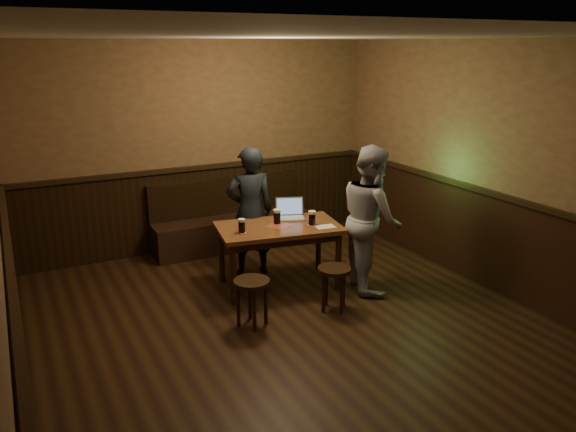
# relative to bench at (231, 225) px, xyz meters

# --- Properties ---
(room) EXTENTS (5.04, 6.04, 2.84)m
(room) POSITION_rel_bench_xyz_m (-0.32, -2.53, 0.89)
(room) COLOR black
(room) RESTS_ON ground
(bench) EXTENTS (2.20, 0.50, 0.95)m
(bench) POSITION_rel_bench_xyz_m (0.00, 0.00, 0.00)
(bench) COLOR black
(bench) RESTS_ON ground
(pub_table) EXTENTS (1.50, 1.02, 0.75)m
(pub_table) POSITION_rel_bench_xyz_m (0.00, -1.52, 0.33)
(pub_table) COLOR #562F18
(pub_table) RESTS_ON ground
(stool_left) EXTENTS (0.45, 0.45, 0.49)m
(stool_left) POSITION_rel_bench_xyz_m (-0.68, -2.27, 0.08)
(stool_left) COLOR black
(stool_left) RESTS_ON ground
(stool_right) EXTENTS (0.39, 0.39, 0.48)m
(stool_right) POSITION_rel_bench_xyz_m (0.24, -2.34, 0.07)
(stool_right) COLOR black
(stool_right) RESTS_ON ground
(pint_left) EXTENTS (0.10, 0.10, 0.16)m
(pint_left) POSITION_rel_bench_xyz_m (-0.47, -1.56, 0.51)
(pint_left) COLOR maroon
(pint_left) RESTS_ON pub_table
(pint_mid) EXTENTS (0.11, 0.11, 0.17)m
(pint_mid) POSITION_rel_bench_xyz_m (0.01, -1.45, 0.52)
(pint_mid) COLOR maroon
(pint_mid) RESTS_ON pub_table
(pint_right) EXTENTS (0.11, 0.11, 0.17)m
(pint_right) POSITION_rel_bench_xyz_m (0.35, -1.68, 0.52)
(pint_right) COLOR maroon
(pint_right) RESTS_ON pub_table
(laptop) EXTENTS (0.40, 0.37, 0.24)m
(laptop) POSITION_rel_bench_xyz_m (0.26, -1.31, 0.49)
(laptop) COLOR silver
(laptop) RESTS_ON pub_table
(menu) EXTENTS (0.24, 0.18, 0.00)m
(menu) POSITION_rel_bench_xyz_m (0.45, -1.80, 0.43)
(menu) COLOR silver
(menu) RESTS_ON pub_table
(person_suit) EXTENTS (0.64, 0.49, 1.59)m
(person_suit) POSITION_rel_bench_xyz_m (-0.13, -1.01, 0.49)
(person_suit) COLOR black
(person_suit) RESTS_ON ground
(person_grey) EXTENTS (0.84, 0.96, 1.68)m
(person_grey) POSITION_rel_bench_xyz_m (0.93, -2.01, 0.53)
(person_grey) COLOR #949499
(person_grey) RESTS_ON ground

